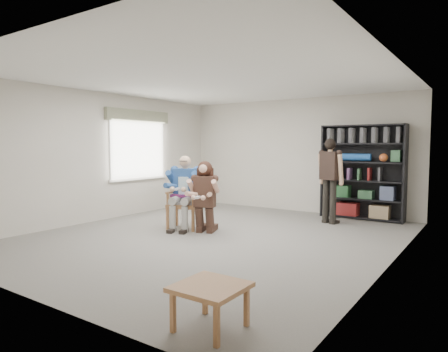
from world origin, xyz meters
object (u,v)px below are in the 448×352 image
Objects in this scene: side_table at (210,307)px; seated_man at (184,192)px; armchair at (184,200)px; kneeling_woman at (204,198)px; bookshelf at (362,172)px; standing_man at (330,181)px.

seated_man is at bearing 132.93° from side_table.
kneeling_woman is (0.58, -0.12, 0.11)m from armchair.
kneeling_woman is 0.63× the size of bookshelf.
armchair is 0.53× the size of bookshelf.
kneeling_woman is at bearing -122.42° from bookshelf.
kneeling_woman is 2.77m from standing_man.
seated_man is at bearing -119.13° from standing_man.
standing_man reaches higher than seated_man.
seated_man reaches higher than armchair.
kneeling_woman is at bearing -32.16° from armchair.
seated_man is at bearing 147.84° from kneeling_woman.
armchair is at bearing 132.93° from side_table.
bookshelf reaches higher than kneeling_woman.
bookshelf is at bearing 37.11° from kneeling_woman.
seated_man is at bearing -130.38° from bookshelf.
armchair is 0.60m from kneeling_woman.
armchair is at bearing -130.38° from bookshelf.
kneeling_woman is 0.75× the size of standing_man.
standing_man is (-0.42, -0.92, -0.16)m from bookshelf.
armchair is 4.03m from bookshelf.
kneeling_woman is at bearing 127.92° from side_table.
side_table is at bearing -86.38° from bookshelf.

